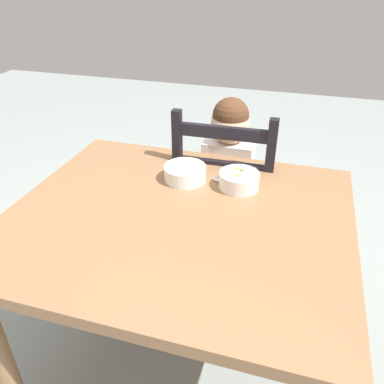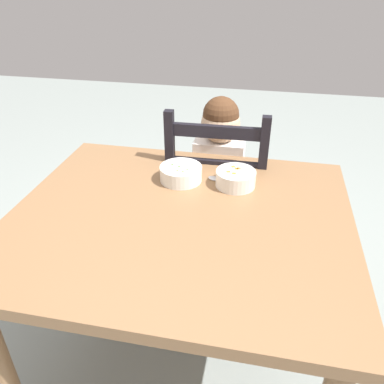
# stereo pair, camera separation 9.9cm
# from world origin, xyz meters

# --- Properties ---
(ground_plane) EXTENTS (8.00, 8.00, 0.00)m
(ground_plane) POSITION_xyz_m (0.00, 0.00, 0.00)
(ground_plane) COLOR gray
(dining_table) EXTENTS (1.12, 0.96, 0.73)m
(dining_table) POSITION_xyz_m (0.00, 0.00, 0.62)
(dining_table) COLOR olive
(dining_table) RESTS_ON ground
(dining_chair) EXTENTS (0.43, 0.43, 0.95)m
(dining_chair) POSITION_xyz_m (0.06, 0.53, 0.46)
(dining_chair) COLOR black
(dining_chair) RESTS_ON ground
(child_figure) EXTENTS (0.32, 0.31, 0.96)m
(child_figure) POSITION_xyz_m (0.06, 0.52, 0.64)
(child_figure) COLOR white
(child_figure) RESTS_ON ground
(bowl_of_peas) EXTENTS (0.16, 0.16, 0.06)m
(bowl_of_peas) POSITION_xyz_m (-0.05, 0.23, 0.76)
(bowl_of_peas) COLOR white
(bowl_of_peas) RESTS_ON dining_table
(bowl_of_carrots) EXTENTS (0.15, 0.15, 0.06)m
(bowl_of_carrots) POSITION_xyz_m (0.16, 0.23, 0.76)
(bowl_of_carrots) COLOR white
(bowl_of_carrots) RESTS_ON dining_table
(spoon) EXTENTS (0.13, 0.07, 0.01)m
(spoon) POSITION_xyz_m (0.09, 0.25, 0.74)
(spoon) COLOR silver
(spoon) RESTS_ON dining_table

